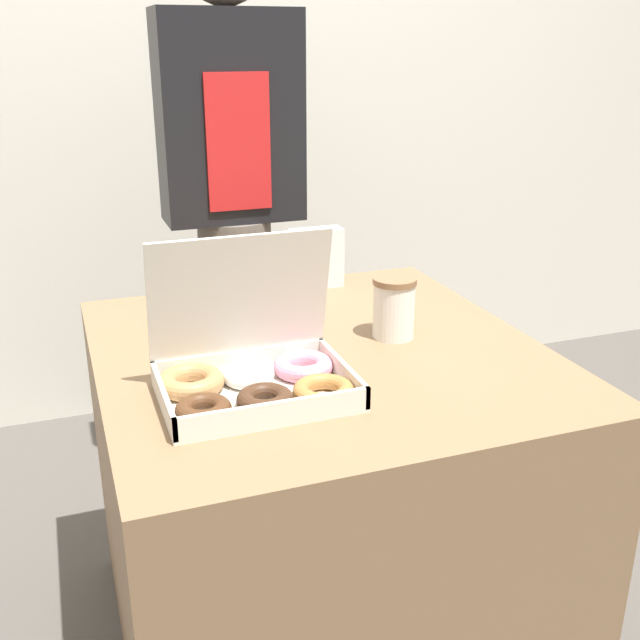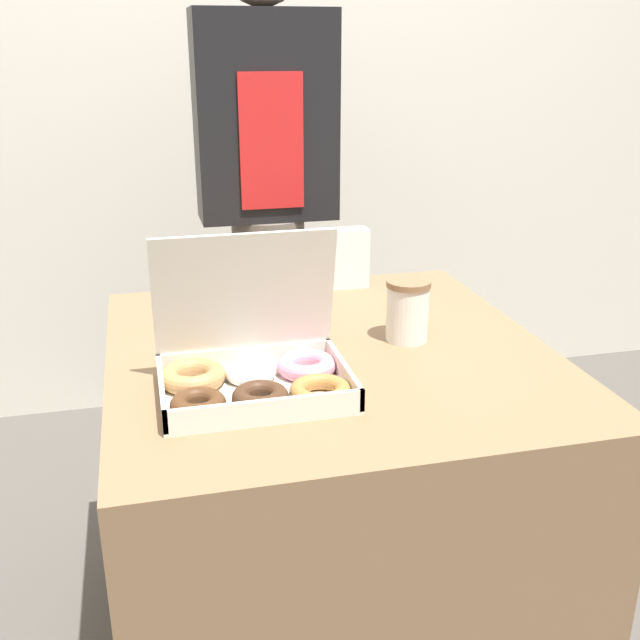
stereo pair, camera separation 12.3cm
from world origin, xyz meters
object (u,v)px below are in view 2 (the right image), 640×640
donut_box (253,371)px  coffee_cup (407,310)px  napkin_holder (342,258)px  person_customer (267,193)px

donut_box → coffee_cup: bearing=25.5°
donut_box → napkin_holder: size_ratio=2.38×
napkin_holder → coffee_cup: bearing=-84.5°
napkin_holder → person_customer: bearing=110.2°
coffee_cup → donut_box: bearing=-154.5°
donut_box → napkin_holder: bearing=60.2°
person_customer → donut_box: bearing=-101.8°
donut_box → coffee_cup: (0.33, 0.16, 0.02)m
napkin_holder → donut_box: bearing=-119.8°
coffee_cup → person_customer: size_ratio=0.08×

